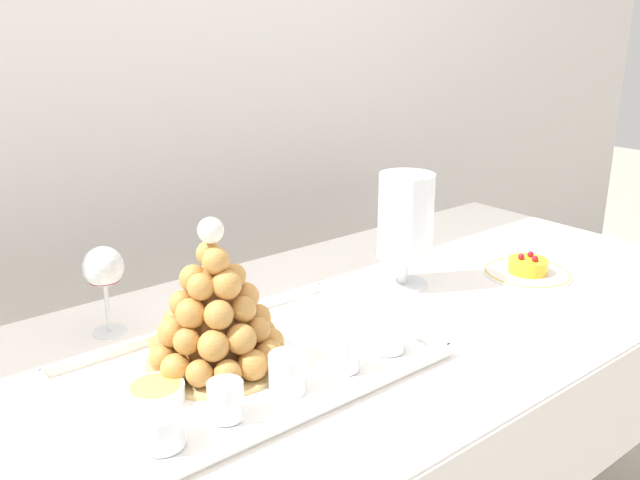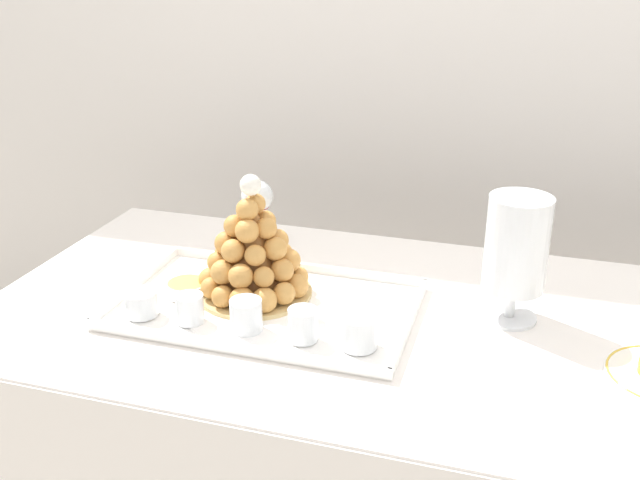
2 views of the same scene
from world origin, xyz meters
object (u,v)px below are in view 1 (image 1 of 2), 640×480
(serving_tray, at_px, (253,366))
(dessert_cup_centre, at_px, (288,374))
(dessert_cup_left, at_px, (162,430))
(dessert_cup_mid_right, at_px, (344,353))
(fruit_tart_plate, at_px, (527,270))
(croquembouche, at_px, (216,314))
(dessert_cup_right, at_px, (386,334))
(creme_brulee_ramekin, at_px, (156,392))
(wine_glass, at_px, (103,270))
(dessert_cup_mid_left, at_px, (226,401))
(macaron_goblet, at_px, (405,218))

(serving_tray, height_order, dessert_cup_centre, dessert_cup_centre)
(dessert_cup_left, relative_size, dessert_cup_mid_right, 1.03)
(dessert_cup_left, bearing_deg, fruit_tart_plate, 4.36)
(serving_tray, distance_m, dessert_cup_centre, 0.10)
(croquembouche, distance_m, dessert_cup_right, 0.29)
(dessert_cup_centre, bearing_deg, creme_brulee_ramekin, 149.70)
(dessert_cup_mid_right, bearing_deg, fruit_tart_plate, 6.49)
(dessert_cup_mid_right, height_order, creme_brulee_ramekin, dessert_cup_mid_right)
(dessert_cup_left, height_order, fruit_tart_plate, dessert_cup_left)
(wine_glass, bearing_deg, dessert_cup_right, -48.24)
(croquembouche, relative_size, dessert_cup_right, 3.89)
(serving_tray, bearing_deg, dessert_cup_mid_right, -43.34)
(dessert_cup_left, distance_m, dessert_cup_mid_left, 0.10)
(croquembouche, xyz_separation_m, creme_brulee_ramekin, (-0.13, -0.04, -0.08))
(croquembouche, relative_size, dessert_cup_centre, 4.20)
(dessert_cup_mid_left, xyz_separation_m, wine_glass, (-0.01, 0.37, 0.09))
(creme_brulee_ramekin, bearing_deg, croquembouche, 16.70)
(wine_glass, bearing_deg, fruit_tart_plate, -20.39)
(serving_tray, distance_m, fruit_tart_plate, 0.70)
(creme_brulee_ramekin, bearing_deg, serving_tray, -0.14)
(croquembouche, distance_m, dessert_cup_mid_left, 0.17)
(croquembouche, height_order, dessert_cup_left, croquembouche)
(dessert_cup_mid_right, bearing_deg, croquembouche, 136.62)
(dessert_cup_left, height_order, wine_glass, wine_glass)
(dessert_cup_mid_left, relative_size, wine_glass, 0.33)
(dessert_cup_mid_right, distance_m, creme_brulee_ramekin, 0.29)
(croquembouche, bearing_deg, serving_tray, -43.48)
(croquembouche, xyz_separation_m, macaron_goblet, (0.49, 0.06, 0.05))
(croquembouche, bearing_deg, dessert_cup_left, -140.32)
(dessert_cup_right, bearing_deg, macaron_goblet, 38.93)
(creme_brulee_ramekin, bearing_deg, dessert_cup_mid_right, -20.11)
(croquembouche, xyz_separation_m, wine_glass, (-0.08, 0.24, 0.02))
(dessert_cup_right, xyz_separation_m, wine_glass, (-0.33, 0.37, 0.09))
(serving_tray, height_order, dessert_cup_mid_left, dessert_cup_mid_left)
(serving_tray, height_order, creme_brulee_ramekin, creme_brulee_ramekin)
(dessert_cup_centre, relative_size, dessert_cup_right, 0.93)
(croquembouche, bearing_deg, dessert_cup_mid_left, -117.00)
(macaron_goblet, bearing_deg, dessert_cup_left, -162.97)
(serving_tray, xyz_separation_m, dessert_cup_left, (-0.21, -0.10, 0.02))
(wine_glass, bearing_deg, dessert_cup_centre, -71.68)
(serving_tray, xyz_separation_m, creme_brulee_ramekin, (-0.17, 0.00, 0.02))
(dessert_cup_mid_left, distance_m, fruit_tart_plate, 0.81)
(dessert_cup_left, bearing_deg, dessert_cup_mid_left, 1.35)
(serving_tray, distance_m, macaron_goblet, 0.48)
(dessert_cup_mid_right, bearing_deg, macaron_goblet, 30.35)
(dessert_cup_right, relative_size, fruit_tart_plate, 0.34)
(croquembouche, height_order, fruit_tart_plate, croquembouche)
(croquembouche, xyz_separation_m, dessert_cup_mid_right, (0.15, -0.14, -0.06))
(dessert_cup_mid_left, bearing_deg, dessert_cup_mid_right, -0.18)
(dessert_cup_left, distance_m, wine_glass, 0.40)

